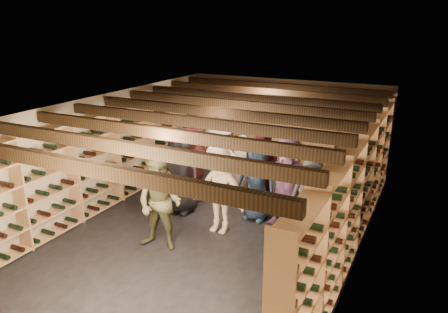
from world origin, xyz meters
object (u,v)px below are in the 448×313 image
person_9 (218,159)px  person_12 (311,198)px  person_7 (241,170)px  crate_stack_right (248,193)px  person_0 (180,170)px  person_2 (160,204)px  person_3 (219,189)px  person_8 (264,168)px  crate_stack_left (230,171)px  person_5 (192,159)px  person_11 (287,181)px  crate_loose (296,194)px  person_4 (326,210)px  person_6 (256,180)px

person_9 → person_12: person_9 is taller
person_7 → person_12: size_ratio=0.97×
crate_stack_right → person_7: bearing=-113.0°
person_0 → person_2: 1.57m
person_3 → person_8: 1.44m
crate_stack_right → person_0: bearing=-131.1°
crate_stack_left → person_5: 1.31m
crate_stack_left → person_2: size_ratio=0.40×
crate_stack_right → person_5: bearing=-161.4°
person_5 → crate_stack_right: bearing=39.9°
crate_stack_right → person_11: person_11 is taller
person_0 → person_8: size_ratio=1.02×
person_7 → person_3: bearing=-76.3°
crate_loose → person_2: (-1.47, -3.29, 0.77)m
person_12 → person_7: bearing=142.1°
crate_stack_left → crate_loose: crate_stack_left is taller
person_2 → person_5: bearing=100.5°
person_3 → person_11: (1.03, 0.92, 0.04)m
person_4 → person_6: size_ratio=0.96×
person_8 → person_2: bearing=-107.4°
crate_stack_left → person_11: size_ratio=0.37×
person_0 → person_4: 3.16m
person_6 → person_11: (0.62, 0.06, 0.07)m
person_7 → person_12: person_12 is taller
person_6 → person_12: person_6 is taller
person_4 → person_11: (-0.97, 0.78, 0.11)m
person_0 → person_12: size_ratio=1.15×
person_5 → person_12: bearing=8.1°
crate_loose → person_11: person_11 is taller
crate_stack_left → person_0: 1.98m
crate_stack_right → person_12: (1.73, -1.09, 0.63)m
person_5 → person_9: 0.61m
person_8 → person_5: bearing=-170.1°
person_3 → person_7: (-0.20, 1.46, -0.10)m
crate_loose → person_12: person_12 is taller
person_11 → person_12: 0.70m
crate_stack_right → crate_stack_left: bearing=138.2°
crate_stack_right → person_8: person_8 is taller
crate_stack_left → person_2: person_2 is taller
person_2 → person_5: 2.37m
crate_stack_right → person_7: size_ratio=0.33×
crate_stack_right → person_7: (-0.08, -0.20, 0.60)m
person_5 → crate_loose: bearing=46.6°
person_3 → person_12: (1.62, 0.56, -0.08)m
crate_stack_right → person_12: person_12 is taller
crate_stack_left → person_7: person_7 is taller
person_8 → person_6: bearing=-79.0°
person_5 → person_11: bearing=13.2°
person_9 → crate_stack_left: bearing=86.5°
person_4 → person_11: 1.25m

